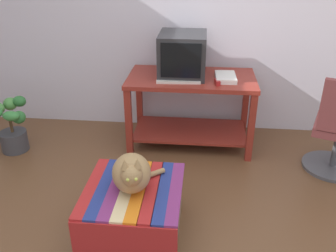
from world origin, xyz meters
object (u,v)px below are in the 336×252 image
(book, at_px, (226,77))
(potted_plant, at_px, (10,125))
(stapler, at_px, (217,82))
(keyboard, at_px, (178,80))
(tv_monitor, at_px, (183,55))
(cat, at_px, (132,173))
(desk, at_px, (191,99))
(ottoman_with_blanket, at_px, (134,210))

(book, bearing_deg, potted_plant, -174.49)
(stapler, bearing_deg, book, 49.41)
(keyboard, bearing_deg, stapler, -9.78)
(keyboard, relative_size, book, 1.36)
(book, bearing_deg, tv_monitor, 164.28)
(cat, xyz_separation_m, stapler, (0.57, 1.17, 0.23))
(book, xyz_separation_m, stapler, (-0.08, -0.14, -0.00))
(book, relative_size, potted_plant, 0.56)
(cat, distance_m, potted_plant, 1.75)
(desk, bearing_deg, cat, -103.42)
(desk, relative_size, keyboard, 3.03)
(cat, xyz_separation_m, potted_plant, (-1.40, 1.03, -0.23))
(tv_monitor, bearing_deg, potted_plant, -166.90)
(cat, bearing_deg, stapler, 51.72)
(tv_monitor, height_order, keyboard, tv_monitor)
(tv_monitor, relative_size, ottoman_with_blanket, 0.71)
(tv_monitor, distance_m, cat, 1.48)
(ottoman_with_blanket, bearing_deg, potted_plant, 143.84)
(ottoman_with_blanket, height_order, potted_plant, potted_plant)
(keyboard, bearing_deg, tv_monitor, 79.94)
(ottoman_with_blanket, relative_size, stapler, 6.35)
(book, distance_m, ottoman_with_blanket, 1.55)
(desk, xyz_separation_m, keyboard, (-0.11, -0.15, 0.24))
(tv_monitor, distance_m, keyboard, 0.27)
(keyboard, distance_m, book, 0.44)
(book, height_order, stapler, book)
(tv_monitor, distance_m, potted_plant, 1.80)
(keyboard, xyz_separation_m, potted_plant, (-1.62, -0.18, -0.45))
(cat, bearing_deg, desk, 63.97)
(desk, bearing_deg, book, -8.90)
(book, bearing_deg, keyboard, -169.40)
(keyboard, bearing_deg, desk, 48.98)
(ottoman_with_blanket, bearing_deg, book, 63.71)
(keyboard, bearing_deg, cat, -103.74)
(tv_monitor, relative_size, keyboard, 1.23)
(desk, xyz_separation_m, ottoman_with_blanket, (-0.33, -1.35, -0.29))
(desk, bearing_deg, stapler, -37.82)
(tv_monitor, xyz_separation_m, potted_plant, (-1.64, -0.38, -0.63))
(potted_plant, bearing_deg, cat, -36.25)
(ottoman_with_blanket, height_order, cat, cat)
(ottoman_with_blanket, height_order, stapler, stapler)
(keyboard, distance_m, stapler, 0.35)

